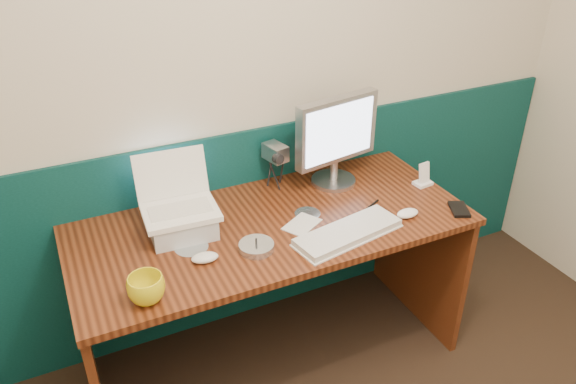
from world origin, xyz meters
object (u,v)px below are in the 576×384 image
desk (273,294)px  camcorder (275,165)px  monitor (335,141)px  keyboard (348,233)px  laptop (178,188)px  mug (146,289)px

desk → camcorder: camcorder is taller
desk → monitor: size_ratio=3.93×
desk → monitor: monitor is taller
monitor → keyboard: size_ratio=0.93×
keyboard → camcorder: camcorder is taller
camcorder → keyboard: bearing=-93.0°
monitor → camcorder: monitor is taller
camcorder → laptop: bearing=-172.5°
monitor → keyboard: (-0.16, -0.40, -0.19)m
mug → desk: bearing=24.5°
keyboard → mug: (-0.79, -0.04, 0.04)m
camcorder → monitor: bearing=-31.6°
laptop → keyboard: size_ratio=0.65×
desk → laptop: bearing=166.7°
camcorder → mug: bearing=-156.7°
laptop → keyboard: 0.67m
mug → monitor: bearing=25.0°
desk → camcorder: 0.57m
monitor → camcorder: 0.28m
desk → laptop: (-0.35, 0.08, 0.58)m
laptop → mug: (-0.21, -0.34, -0.15)m
mug → camcorder: size_ratio=0.58×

